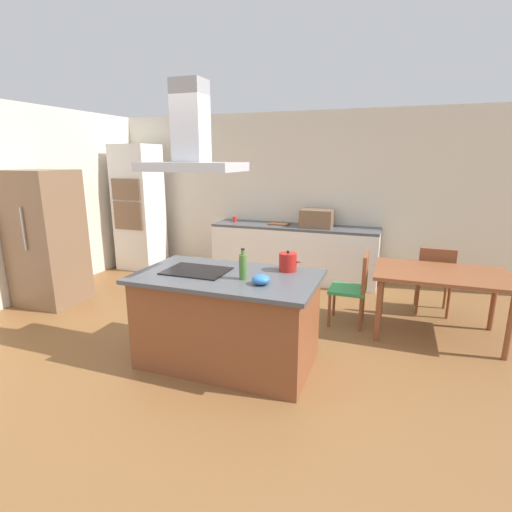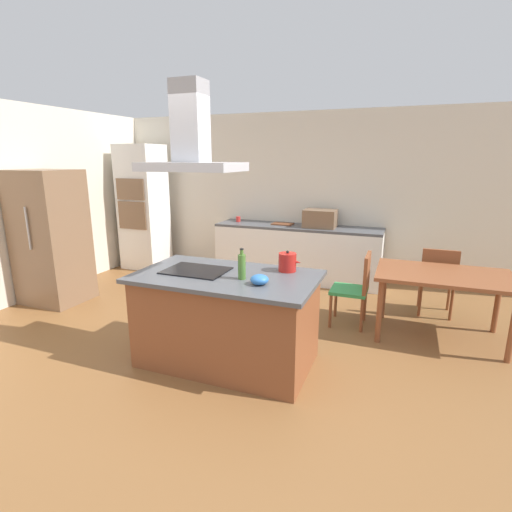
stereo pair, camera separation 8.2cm
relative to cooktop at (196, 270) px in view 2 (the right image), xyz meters
The scene contains 18 objects.
ground 1.78m from the cooktop, 77.95° to the left, with size 16.00×16.00×0.00m, color brown.
wall_back 3.30m from the cooktop, 84.38° to the left, with size 7.20×0.10×2.70m, color beige.
wall_left 3.32m from the cooktop, 162.28° to the left, with size 0.10×8.80×2.70m, color beige.
kitchen_island 0.55m from the cooktop, ahead, with size 1.73×0.99×0.90m.
cooktop is the anchor object (origin of this frame).
tea_kettle 0.89m from the cooktop, 21.29° to the left, with size 0.22×0.17×0.20m.
olive_oil_bottle 0.53m from the cooktop, ahead, with size 0.07×0.07×0.29m.
mixing_bowl 0.74m from the cooktop, 12.72° to the right, with size 0.16×0.16×0.09m, color #2D6BB7.
back_counter 2.93m from the cooktop, 85.30° to the left, with size 2.69×0.62×0.90m.
countertop_microwave 2.95m from the cooktop, 78.21° to the left, with size 0.50×0.38×0.28m, color brown.
coffee_mug_red 3.04m from the cooktop, 105.89° to the left, with size 0.08×0.08×0.09m, color red.
cutting_board 2.93m from the cooktop, 90.63° to the left, with size 0.34×0.24×0.02m, color brown.
wall_oven_stack 3.70m from the cooktop, 134.27° to the left, with size 0.70×0.66×2.20m.
refrigerator 2.75m from the cooktop, 165.42° to the left, with size 0.80×0.73×1.82m.
dining_table 2.68m from the cooktop, 30.28° to the left, with size 1.40×0.90×0.75m.
chair_at_left_end 1.97m from the cooktop, 44.10° to the left, with size 0.42×0.42×0.89m.
chair_facing_back_wall 3.08m from the cooktop, 41.11° to the left, with size 0.42×0.42×0.89m.
range_hood 1.20m from the cooktop, behind, with size 0.90×0.55×0.78m.
Camera 2 is at (1.53, -3.18, 1.97)m, focal length 27.30 mm.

